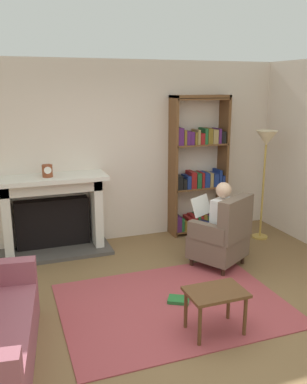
# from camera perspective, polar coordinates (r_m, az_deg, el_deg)

# --- Properties ---
(ground) EXTENTS (14.00, 14.00, 0.00)m
(ground) POSITION_cam_1_polar(r_m,az_deg,el_deg) (4.45, 4.26, -17.10)
(ground) COLOR brown
(back_wall) EXTENTS (5.60, 0.10, 2.70)m
(back_wall) POSITION_cam_1_polar(r_m,az_deg,el_deg) (6.27, -5.09, 5.48)
(back_wall) COLOR beige
(back_wall) RESTS_ON ground
(area_rug) EXTENTS (2.40, 1.80, 0.01)m
(area_rug) POSITION_cam_1_polar(r_m,az_deg,el_deg) (4.68, 2.71, -15.25)
(area_rug) COLOR #A34246
(area_rug) RESTS_ON ground
(fireplace) EXTENTS (1.56, 0.64, 1.12)m
(fireplace) POSITION_cam_1_polar(r_m,az_deg,el_deg) (6.02, -13.78, -2.68)
(fireplace) COLOR #4C4742
(fireplace) RESTS_ON ground
(mantel_clock) EXTENTS (0.14, 0.14, 0.17)m
(mantel_clock) POSITION_cam_1_polar(r_m,az_deg,el_deg) (5.77, -14.47, 2.85)
(mantel_clock) COLOR brown
(mantel_clock) RESTS_ON fireplace
(bookshelf) EXTENTS (0.91, 0.32, 2.19)m
(bookshelf) POSITION_cam_1_polar(r_m,az_deg,el_deg) (6.58, 6.26, 2.96)
(bookshelf) COLOR brown
(bookshelf) RESTS_ON ground
(armchair_reading) EXTENTS (0.87, 0.86, 0.97)m
(armchair_reading) POSITION_cam_1_polar(r_m,az_deg,el_deg) (5.49, 9.55, -5.99)
(armchair_reading) COLOR #331E14
(armchair_reading) RESTS_ON ground
(seated_reader) EXTENTS (0.54, 0.59, 1.14)m
(seated_reader) POSITION_cam_1_polar(r_m,az_deg,el_deg) (5.48, 8.58, -3.81)
(seated_reader) COLOR silver
(seated_reader) RESTS_ON ground
(side_table) EXTENTS (0.56, 0.39, 0.44)m
(side_table) POSITION_cam_1_polar(r_m,az_deg,el_deg) (4.09, 8.58, -14.20)
(side_table) COLOR brown
(side_table) RESTS_ON ground
(scattered_books) EXTENTS (0.50, 0.26, 0.04)m
(scattered_books) POSITION_cam_1_polar(r_m,az_deg,el_deg) (4.76, 4.38, -14.43)
(scattered_books) COLOR #267233
(scattered_books) RESTS_ON area_rug
(floor_lamp) EXTENTS (0.32, 0.32, 1.68)m
(floor_lamp) POSITION_cam_1_polar(r_m,az_deg,el_deg) (6.42, 15.26, 5.91)
(floor_lamp) COLOR #B7933F
(floor_lamp) RESTS_ON ground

